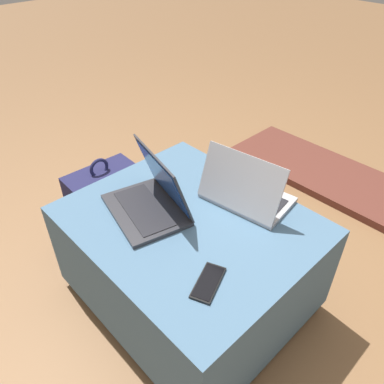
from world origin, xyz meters
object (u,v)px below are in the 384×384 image
at_px(laptop_near, 151,199).
at_px(laptop_far, 245,192).
at_px(cell_phone, 208,282).
at_px(backpack, 105,205).

relative_size(laptop_near, laptop_far, 1.05).
bearing_deg(cell_phone, laptop_far, -87.79).
xyz_separation_m(laptop_far, cell_phone, (0.19, -0.40, -0.04)).
bearing_deg(cell_phone, backpack, -32.09).
xyz_separation_m(laptop_far, backpack, (-0.68, -0.26, -0.32)).
bearing_deg(laptop_near, laptop_far, 67.34).
bearing_deg(backpack, laptop_near, 87.38).
bearing_deg(cell_phone, laptop_near, -37.05).
bearing_deg(laptop_far, cell_phone, 106.69).
distance_m(cell_phone, backpack, 0.92).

